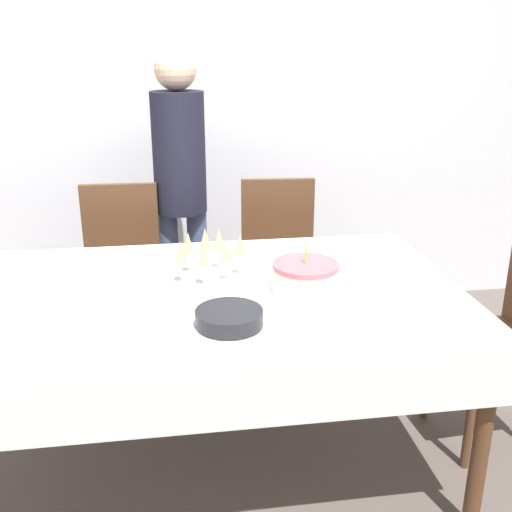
{
  "coord_description": "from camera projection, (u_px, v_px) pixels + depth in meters",
  "views": [
    {
      "loc": [
        -0.15,
        -2.1,
        1.67
      ],
      "look_at": [
        0.17,
        0.03,
        0.9
      ],
      "focal_mm": 42.0,
      "sensor_mm": 36.0,
      "label": 1
    }
  ],
  "objects": [
    {
      "name": "fork_pile",
      "position": [
        106.0,
        306.0,
        2.12
      ],
      "size": [
        0.18,
        0.1,
        0.02
      ],
      "color": "silver",
      "rests_on": "dining_table"
    },
    {
      "name": "dining_chair_far_left",
      "position": [
        122.0,
        270.0,
        3.15
      ],
      "size": [
        0.43,
        0.43,
        0.98
      ],
      "color": "#51331E",
      "rests_on": "ground_plane"
    },
    {
      "name": "cake_knife",
      "position": [
        331.0,
        313.0,
        2.08
      ],
      "size": [
        0.29,
        0.1,
        0.0
      ],
      "color": "silver",
      "rests_on": "dining_table"
    },
    {
      "name": "napkin_pile",
      "position": [
        102.0,
        289.0,
        2.28
      ],
      "size": [
        0.15,
        0.15,
        0.01
      ],
      "color": "pink",
      "rests_on": "dining_table"
    },
    {
      "name": "dining_table",
      "position": [
        214.0,
        314.0,
        2.31
      ],
      "size": [
        1.89,
        1.18,
        0.78
      ],
      "color": "white",
      "rests_on": "ground_plane"
    },
    {
      "name": "dining_chair_right_end",
      "position": [
        512.0,
        324.0,
        2.54
      ],
      "size": [
        0.45,
        0.45,
        0.98
      ],
      "color": "#51331E",
      "rests_on": "ground_plane"
    },
    {
      "name": "dining_chair_far_right",
      "position": [
        279.0,
        262.0,
        3.27
      ],
      "size": [
        0.45,
        0.45,
        0.98
      ],
      "color": "#51331E",
      "rests_on": "ground_plane"
    },
    {
      "name": "wall_back",
      "position": [
        190.0,
        99.0,
        3.58
      ],
      "size": [
        8.0,
        0.05,
        2.7
      ],
      "color": "silver",
      "rests_on": "ground_plane"
    },
    {
      "name": "birthday_cake",
      "position": [
        305.0,
        278.0,
        2.24
      ],
      "size": [
        0.25,
        0.25,
        0.19
      ],
      "color": "silver",
      "rests_on": "dining_table"
    },
    {
      "name": "ground_plane",
      "position": [
        218.0,
        459.0,
        2.54
      ],
      "size": [
        12.0,
        12.0,
        0.0
      ],
      "primitive_type": "plane",
      "color": "#564C47"
    },
    {
      "name": "plate_stack_main",
      "position": [
        229.0,
        318.0,
        1.99
      ],
      "size": [
        0.23,
        0.23,
        0.06
      ],
      "color": "black",
      "rests_on": "dining_table"
    },
    {
      "name": "champagne_tray",
      "position": [
        209.0,
        258.0,
        2.37
      ],
      "size": [
        0.32,
        0.32,
        0.18
      ],
      "color": "silver",
      "rests_on": "dining_table"
    },
    {
      "name": "person_standing",
      "position": [
        180.0,
        175.0,
        3.21
      ],
      "size": [
        0.28,
        0.28,
        1.65
      ],
      "color": "#3F4C72",
      "rests_on": "ground_plane"
    }
  ]
}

